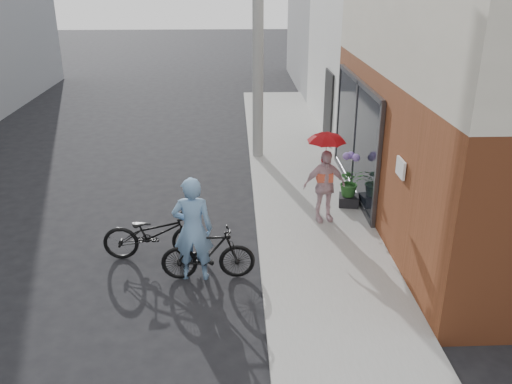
{
  "coord_description": "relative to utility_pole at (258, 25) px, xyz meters",
  "views": [
    {
      "loc": [
        0.47,
        -7.94,
        4.82
      ],
      "look_at": [
        0.84,
        1.02,
        1.1
      ],
      "focal_mm": 38.0,
      "sensor_mm": 36.0,
      "label": 1
    }
  ],
  "objects": [
    {
      "name": "bike_left",
      "position": [
        -2.06,
        -5.33,
        -3.02
      ],
      "size": [
        1.84,
        0.67,
        0.96
      ],
      "primitive_type": "imported",
      "rotation": [
        0.0,
        0.0,
        1.59
      ],
      "color": "black",
      "rests_on": "ground"
    },
    {
      "name": "kimono_woman",
      "position": [
        1.12,
        -4.13,
        -2.65
      ],
      "size": [
        0.91,
        0.5,
        1.46
      ],
      "primitive_type": "imported",
      "rotation": [
        0.0,
        0.0,
        0.17
      ],
      "color": "beige",
      "rests_on": "sidewalk"
    },
    {
      "name": "potted_plant",
      "position": [
        1.79,
        -3.42,
        -2.85
      ],
      "size": [
        0.56,
        0.48,
        0.62
      ],
      "primitive_type": "imported",
      "color": "#285C24",
      "rests_on": "planter"
    },
    {
      "name": "planter",
      "position": [
        1.79,
        -3.42,
        -3.27
      ],
      "size": [
        0.48,
        0.48,
        0.22
      ],
      "primitive_type": "cube",
      "rotation": [
        0.0,
        0.0,
        -0.18
      ],
      "color": "black",
      "rests_on": "sidewalk"
    },
    {
      "name": "parasol",
      "position": [
        1.12,
        -4.13,
        -1.6
      ],
      "size": [
        0.72,
        0.72,
        0.63
      ],
      "primitive_type": "imported",
      "color": "red",
      "rests_on": "kimono_woman"
    },
    {
      "name": "bike_right",
      "position": [
        -1.09,
        -6.07,
        -3.03
      ],
      "size": [
        1.56,
        0.47,
        0.93
      ],
      "primitive_type": "imported",
      "rotation": [
        0.0,
        0.0,
        1.59
      ],
      "color": "black",
      "rests_on": "ground"
    },
    {
      "name": "ground",
      "position": [
        -1.1,
        -6.0,
        -3.5
      ],
      "size": [
        80.0,
        80.0,
        0.0
      ],
      "primitive_type": "plane",
      "color": "black",
      "rests_on": "ground"
    },
    {
      "name": "officer",
      "position": [
        -1.33,
        -6.04,
        -2.6
      ],
      "size": [
        0.67,
        0.45,
        1.8
      ],
      "primitive_type": "imported",
      "rotation": [
        0.0,
        0.0,
        3.12
      ],
      "color": "#6B94BE",
      "rests_on": "ground"
    },
    {
      "name": "sidewalk",
      "position": [
        1.0,
        -4.0,
        -3.44
      ],
      "size": [
        2.2,
        24.0,
        0.12
      ],
      "primitive_type": "cube",
      "color": "gray",
      "rests_on": "ground"
    },
    {
      "name": "east_building_far",
      "position": [
        6.1,
        10.0,
        0.0
      ],
      "size": [
        8.0,
        8.0,
        7.0
      ],
      "primitive_type": "cube",
      "color": "gray",
      "rests_on": "ground"
    },
    {
      "name": "plaster_building",
      "position": [
        6.1,
        3.0,
        0.0
      ],
      "size": [
        8.0,
        6.0,
        7.0
      ],
      "primitive_type": "cube",
      "color": "silver",
      "rests_on": "ground"
    },
    {
      "name": "utility_pole",
      "position": [
        0.0,
        0.0,
        0.0
      ],
      "size": [
        0.28,
        0.28,
        7.0
      ],
      "primitive_type": "cylinder",
      "color": "#9E9E99",
      "rests_on": "ground"
    },
    {
      "name": "curb",
      "position": [
        -0.16,
        -4.0,
        -3.44
      ],
      "size": [
        0.12,
        24.0,
        0.12
      ],
      "primitive_type": "cube",
      "color": "#9E9E99",
      "rests_on": "ground"
    }
  ]
}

